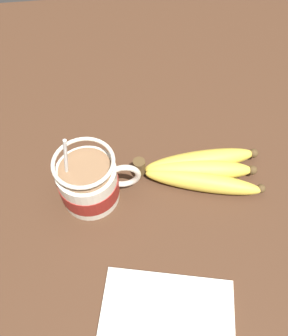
# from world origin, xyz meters

# --- Properties ---
(table) EXTENTS (1.27, 1.27, 0.03)m
(table) POSITION_xyz_m (0.00, 0.00, 0.02)
(table) COLOR #422819
(table) RESTS_ON ground
(coffee_mug) EXTENTS (0.13, 0.09, 0.15)m
(coffee_mug) POSITION_xyz_m (-0.02, 0.01, 0.07)
(coffee_mug) COLOR beige
(coffee_mug) RESTS_ON table
(banana_bunch) EXTENTS (0.22, 0.10, 0.04)m
(banana_bunch) POSITION_xyz_m (0.16, 0.02, 0.05)
(banana_bunch) COLOR #4C381E
(banana_bunch) RESTS_ON table
(napkin) EXTENTS (0.20, 0.16, 0.01)m
(napkin) POSITION_xyz_m (0.07, -0.20, 0.03)
(napkin) COLOR beige
(napkin) RESTS_ON table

